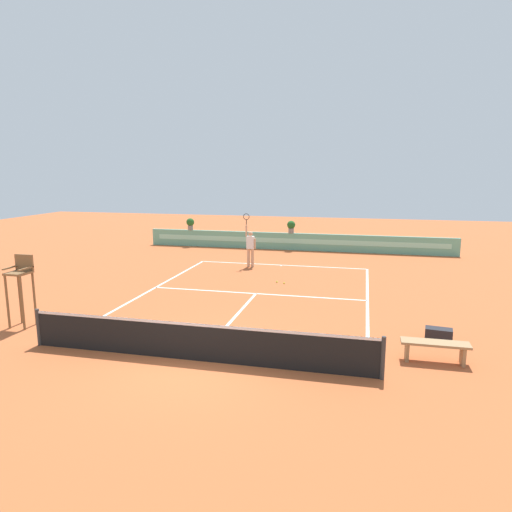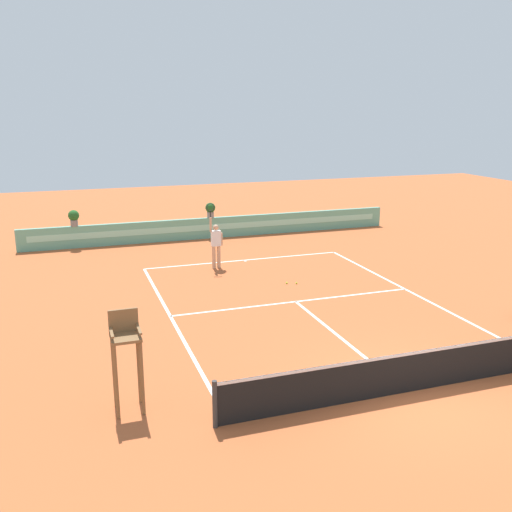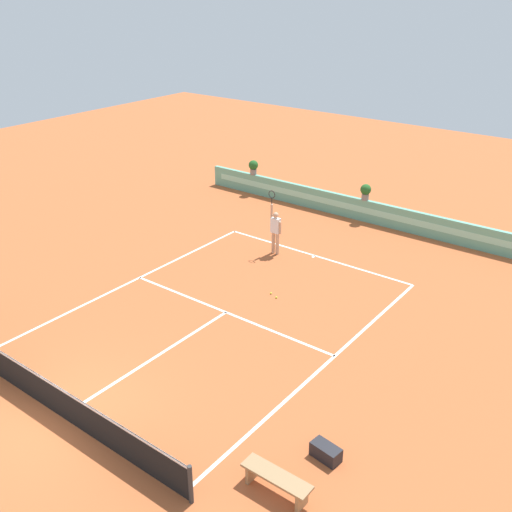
% 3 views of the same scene
% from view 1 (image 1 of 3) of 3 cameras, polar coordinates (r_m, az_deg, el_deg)
% --- Properties ---
extents(ground_plane, '(60.00, 60.00, 0.00)m').
position_cam_1_polar(ground_plane, '(17.04, -0.32, -5.04)').
color(ground_plane, '#B2562D').
extents(court_lines, '(8.32, 11.94, 0.01)m').
position_cam_1_polar(court_lines, '(17.72, 0.23, -4.42)').
color(court_lines, white).
rests_on(court_lines, ground).
extents(net, '(8.92, 0.10, 1.00)m').
position_cam_1_polar(net, '(11.43, -7.56, -10.39)').
color(net, '#333333').
rests_on(net, ground).
extents(back_wall_barrier, '(18.00, 0.21, 1.00)m').
position_cam_1_polar(back_wall_barrier, '(26.94, 4.90, 1.79)').
color(back_wall_barrier, '#60A88E').
rests_on(back_wall_barrier, ground).
extents(umpire_chair, '(0.60, 0.60, 2.14)m').
position_cam_1_polar(umpire_chair, '(15.24, -27.17, -2.90)').
color(umpire_chair, brown).
rests_on(umpire_chair, ground).
extents(bench_courtside, '(1.60, 0.44, 0.51)m').
position_cam_1_polar(bench_courtside, '(12.12, 21.34, -10.50)').
color(bench_courtside, '#99754C').
rests_on(bench_courtside, ground).
extents(gear_bag, '(0.74, 0.45, 0.36)m').
position_cam_1_polar(gear_bag, '(13.63, 21.73, -9.07)').
color(gear_bag, black).
rests_on(gear_bag, ground).
extents(tennis_player, '(0.62, 0.23, 2.58)m').
position_cam_1_polar(tennis_player, '(22.02, -0.71, 1.31)').
color(tennis_player, tan).
rests_on(tennis_player, ground).
extents(tennis_ball_near_baseline, '(0.07, 0.07, 0.07)m').
position_cam_1_polar(tennis_ball_near_baseline, '(19.12, 2.61, -3.22)').
color(tennis_ball_near_baseline, '#CCE033').
rests_on(tennis_ball_near_baseline, ground).
extents(tennis_ball_mid_court, '(0.07, 0.07, 0.07)m').
position_cam_1_polar(tennis_ball_mid_court, '(18.94, 3.50, -3.37)').
color(tennis_ball_mid_court, '#CCE033').
rests_on(tennis_ball_mid_court, ground).
extents(potted_plant_far_left, '(0.48, 0.48, 0.72)m').
position_cam_1_polar(potted_plant_far_left, '(28.49, -8.16, 4.05)').
color(potted_plant_far_left, gray).
rests_on(potted_plant_far_left, back_wall_barrier).
extents(potted_plant_centre, '(0.48, 0.48, 0.72)m').
position_cam_1_polar(potted_plant_centre, '(26.85, 4.39, 3.74)').
color(potted_plant_centre, gray).
rests_on(potted_plant_centre, back_wall_barrier).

